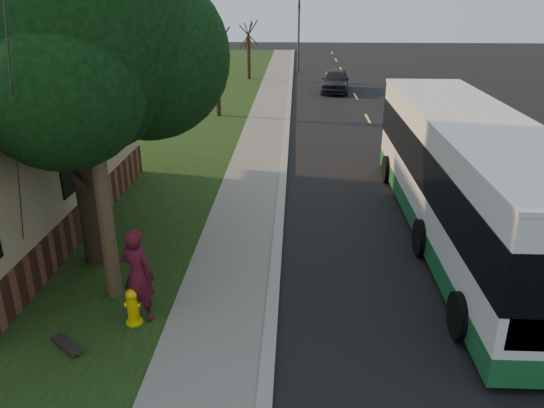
{
  "coord_description": "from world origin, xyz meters",
  "views": [
    {
      "loc": [
        0.41,
        -8.4,
        5.97
      ],
      "look_at": [
        -0.09,
        2.64,
        1.5
      ],
      "focal_mm": 35.0,
      "sensor_mm": 36.0,
      "label": 1
    }
  ],
  "objects_px": {
    "transit_bus": "(468,176)",
    "skateboarder": "(138,275)",
    "bare_tree_far": "(249,51)",
    "fire_hydrant": "(133,307)",
    "skateboard_spare": "(67,345)",
    "bare_tree_near": "(217,74)",
    "utility_pole": "(86,72)",
    "leafy_tree": "(71,33)",
    "distant_car": "(335,80)",
    "traffic_signal": "(299,30)"
  },
  "relations": [
    {
      "from": "skateboard_spare",
      "to": "bare_tree_far",
      "type": "bearing_deg",
      "value": 88.91
    },
    {
      "from": "fire_hydrant",
      "to": "skateboarder",
      "type": "xyz_separation_m",
      "value": [
        0.1,
        0.18,
        0.58
      ]
    },
    {
      "from": "leafy_tree",
      "to": "skateboarder",
      "type": "distance_m",
      "value": 5.11
    },
    {
      "from": "leafy_tree",
      "to": "skateboard_spare",
      "type": "distance_m",
      "value": 6.14
    },
    {
      "from": "utility_pole",
      "to": "distant_car",
      "type": "distance_m",
      "value": 25.6
    },
    {
      "from": "traffic_signal",
      "to": "skateboard_spare",
      "type": "distance_m",
      "value": 35.17
    },
    {
      "from": "traffic_signal",
      "to": "skateboarder",
      "type": "xyz_separation_m",
      "value": [
        -3.0,
        -33.82,
        -2.15
      ]
    },
    {
      "from": "traffic_signal",
      "to": "transit_bus",
      "type": "bearing_deg",
      "value": -81.98
    },
    {
      "from": "transit_bus",
      "to": "bare_tree_far",
      "type": "bearing_deg",
      "value": 106.62
    },
    {
      "from": "utility_pole",
      "to": "bare_tree_near",
      "type": "bearing_deg",
      "value": 90.66
    },
    {
      "from": "bare_tree_far",
      "to": "skateboarder",
      "type": "xyz_separation_m",
      "value": [
        0.5,
        -29.82,
        -0.99
      ]
    },
    {
      "from": "leafy_tree",
      "to": "distant_car",
      "type": "distance_m",
      "value": 24.34
    },
    {
      "from": "fire_hydrant",
      "to": "utility_pole",
      "type": "bearing_deg",
      "value": 125.38
    },
    {
      "from": "leafy_tree",
      "to": "skateboard_spare",
      "type": "relative_size",
      "value": 10.19
    },
    {
      "from": "skateboarder",
      "to": "distant_car",
      "type": "relative_size",
      "value": 0.46
    },
    {
      "from": "bare_tree_near",
      "to": "skateboarder",
      "type": "relative_size",
      "value": 2.29
    },
    {
      "from": "transit_bus",
      "to": "skateboarder",
      "type": "xyz_separation_m",
      "value": [
        -7.2,
        -4.03,
        -0.68
      ]
    },
    {
      "from": "fire_hydrant",
      "to": "skateboard_spare",
      "type": "relative_size",
      "value": 0.97
    },
    {
      "from": "bare_tree_far",
      "to": "distant_car",
      "type": "xyz_separation_m",
      "value": [
        5.84,
        -4.47,
        -1.3
      ]
    },
    {
      "from": "distant_car",
      "to": "bare_tree_far",
      "type": "bearing_deg",
      "value": 148.52
    },
    {
      "from": "bare_tree_near",
      "to": "bare_tree_far",
      "type": "height_order",
      "value": "bare_tree_near"
    },
    {
      "from": "leafy_tree",
      "to": "bare_tree_near",
      "type": "height_order",
      "value": "leafy_tree"
    },
    {
      "from": "bare_tree_near",
      "to": "distant_car",
      "type": "height_order",
      "value": "bare_tree_near"
    },
    {
      "from": "bare_tree_near",
      "to": "traffic_signal",
      "type": "relative_size",
      "value": 0.78
    },
    {
      "from": "bare_tree_far",
      "to": "skateboard_spare",
      "type": "height_order",
      "value": "bare_tree_far"
    },
    {
      "from": "leafy_tree",
      "to": "bare_tree_near",
      "type": "bearing_deg",
      "value": 87.5
    },
    {
      "from": "transit_bus",
      "to": "distant_car",
      "type": "relative_size",
      "value": 2.84
    },
    {
      "from": "bare_tree_near",
      "to": "bare_tree_far",
      "type": "xyz_separation_m",
      "value": [
        0.5,
        12.0,
        -0.15
      ]
    },
    {
      "from": "utility_pole",
      "to": "skateboard_spare",
      "type": "distance_m",
      "value": 4.86
    },
    {
      "from": "fire_hydrant",
      "to": "traffic_signal",
      "type": "distance_m",
      "value": 34.25
    },
    {
      "from": "bare_tree_near",
      "to": "bare_tree_far",
      "type": "distance_m",
      "value": 12.01
    },
    {
      "from": "utility_pole",
      "to": "bare_tree_near",
      "type": "xyz_separation_m",
      "value": [
        -0.19,
        17.01,
        -2.48
      ]
    },
    {
      "from": "leafy_tree",
      "to": "utility_pole",
      "type": "bearing_deg",
      "value": -62.4
    },
    {
      "from": "bare_tree_near",
      "to": "distant_car",
      "type": "bearing_deg",
      "value": 49.92
    },
    {
      "from": "leafy_tree",
      "to": "transit_bus",
      "type": "relative_size",
      "value": 0.67
    },
    {
      "from": "bare_tree_far",
      "to": "utility_pole",
      "type": "bearing_deg",
      "value": -90.6
    },
    {
      "from": "traffic_signal",
      "to": "transit_bus",
      "type": "xyz_separation_m",
      "value": [
        4.2,
        -29.79,
        -1.47
      ]
    },
    {
      "from": "bare_tree_far",
      "to": "traffic_signal",
      "type": "bearing_deg",
      "value": 48.81
    },
    {
      "from": "leafy_tree",
      "to": "bare_tree_far",
      "type": "bearing_deg",
      "value": 87.55
    },
    {
      "from": "traffic_signal",
      "to": "skateboarder",
      "type": "relative_size",
      "value": 2.92
    },
    {
      "from": "transit_bus",
      "to": "skateboard_spare",
      "type": "relative_size",
      "value": 15.31
    },
    {
      "from": "fire_hydrant",
      "to": "bare_tree_far",
      "type": "bearing_deg",
      "value": 90.76
    },
    {
      "from": "bare_tree_near",
      "to": "leafy_tree",
      "type": "bearing_deg",
      "value": -92.5
    },
    {
      "from": "utility_pole",
      "to": "transit_bus",
      "type": "distance_m",
      "value": 9.11
    },
    {
      "from": "utility_pole",
      "to": "traffic_signal",
      "type": "xyz_separation_m",
      "value": [
        3.81,
        33.01,
        -1.47
      ]
    },
    {
      "from": "skateboarder",
      "to": "bare_tree_near",
      "type": "bearing_deg",
      "value": -69.11
    },
    {
      "from": "fire_hydrant",
      "to": "transit_bus",
      "type": "relative_size",
      "value": 0.06
    },
    {
      "from": "utility_pole",
      "to": "leafy_tree",
      "type": "distance_m",
      "value": 1.94
    },
    {
      "from": "fire_hydrant",
      "to": "leafy_tree",
      "type": "distance_m",
      "value": 5.65
    },
    {
      "from": "utility_pole",
      "to": "bare_tree_far",
      "type": "relative_size",
      "value": 2.25
    }
  ]
}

